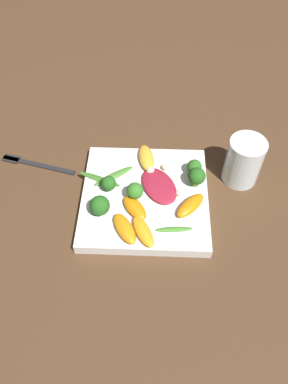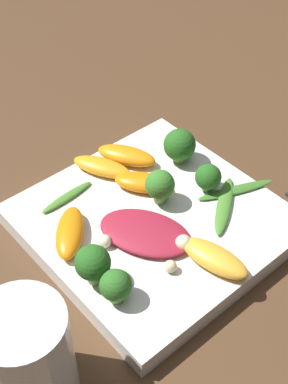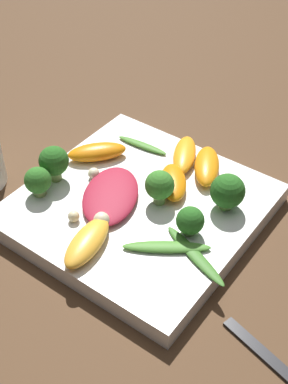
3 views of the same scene
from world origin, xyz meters
TOP-DOWN VIEW (x-y plane):
  - ground_plane at (0.00, 0.00)m, footprint 2.40×2.40m
  - plate at (0.00, 0.00)m, footprint 0.25×0.25m
  - drinking_glass at (-0.07, 0.20)m, footprint 0.07×0.07m
  - fork at (-0.09, -0.26)m, footprint 0.06×0.17m
  - radicchio_leaf_0 at (-0.02, 0.03)m, footprint 0.12×0.10m
  - orange_segment_0 at (-0.09, 0.00)m, footprint 0.08×0.04m
  - orange_segment_1 at (0.09, -0.00)m, footprint 0.08×0.06m
  - orange_segment_2 at (0.09, -0.03)m, footprint 0.08×0.06m
  - orange_segment_3 at (0.04, -0.02)m, footprint 0.07×0.06m
  - orange_segment_4 at (0.03, 0.09)m, footprint 0.07×0.07m
  - broccoli_floret_0 at (-0.01, -0.07)m, footprint 0.03×0.03m
  - broccoli_floret_1 at (0.01, -0.02)m, footprint 0.03×0.03m
  - broccoli_floret_2 at (-0.06, 0.10)m, footprint 0.03×0.03m
  - broccoli_floret_3 at (0.05, -0.08)m, footprint 0.04×0.04m
  - broccoli_floret_4 at (-0.03, 0.10)m, footprint 0.04×0.04m
  - arugula_sprig_0 at (-0.04, -0.07)m, footprint 0.07×0.08m
  - arugula_sprig_1 at (-0.03, -0.10)m, footprint 0.05×0.09m
  - arugula_sprig_2 at (0.08, 0.06)m, footprint 0.02×0.07m
  - macadamia_nut_0 at (-0.06, 0.01)m, footprint 0.02×0.02m
  - macadamia_nut_1 at (-0.07, 0.04)m, footprint 0.01×0.01m
  - macadamia_nut_2 at (0.00, 0.07)m, footprint 0.01×0.01m

SIDE VIEW (x-z plane):
  - ground_plane at x=0.00m, z-range 0.00..0.00m
  - fork at x=-0.09m, z-range 0.00..0.01m
  - plate at x=0.00m, z-range 0.00..0.02m
  - arugula_sprig_1 at x=-0.03m, z-range 0.02..0.03m
  - arugula_sprig_2 at x=0.08m, z-range 0.02..0.03m
  - arugula_sprig_0 at x=-0.04m, z-range 0.02..0.03m
  - radicchio_leaf_0 at x=-0.02m, z-range 0.02..0.04m
  - macadamia_nut_1 at x=-0.07m, z-range 0.02..0.04m
  - macadamia_nut_2 at x=0.00m, z-range 0.02..0.04m
  - orange_segment_1 at x=0.09m, z-range 0.02..0.04m
  - orange_segment_3 at x=0.04m, z-range 0.02..0.04m
  - macadamia_nut_0 at x=-0.06m, z-range 0.02..0.04m
  - orange_segment_0 at x=-0.09m, z-range 0.02..0.04m
  - orange_segment_2 at x=0.09m, z-range 0.02..0.04m
  - orange_segment_4 at x=0.03m, z-range 0.02..0.04m
  - broccoli_floret_0 at x=-0.01m, z-range 0.02..0.06m
  - broccoli_floret_2 at x=-0.06m, z-range 0.02..0.06m
  - broccoli_floret_3 at x=0.05m, z-range 0.03..0.07m
  - broccoli_floret_1 at x=0.01m, z-range 0.03..0.07m
  - broccoli_floret_4 at x=-0.03m, z-range 0.03..0.07m
  - drinking_glass at x=-0.07m, z-range 0.00..0.10m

